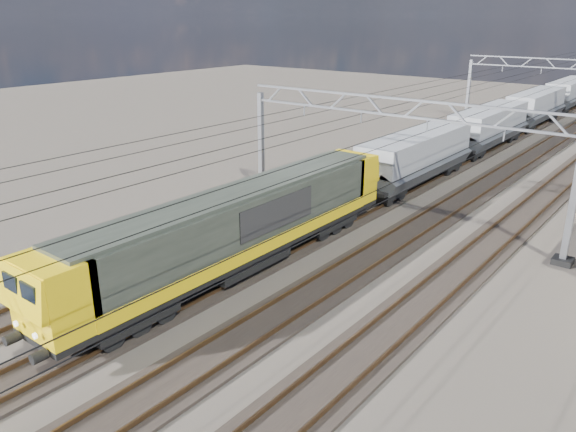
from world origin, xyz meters
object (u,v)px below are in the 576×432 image
Objects in this scene: catenary_gantry_mid at (391,156)px; hopper_wagon_mid at (489,125)px; locomotive at (241,225)px; hopper_wagon_third at (536,105)px; hopper_wagon_lead at (416,155)px; hopper_wagon_fourth at (569,92)px; catenary_gantry_far at (559,91)px.

catenary_gantry_mid is 21.92m from hopper_wagon_mid.
locomotive reaches higher than hopper_wagon_third.
hopper_wagon_third is at bearing 93.18° from catenary_gantry_mid.
hopper_wagon_lead is (-2.00, 7.56, -1.67)m from catenary_gantry_mid.
hopper_wagon_third is (0.00, 14.20, 0.00)m from hopper_wagon_mid.
hopper_wagon_fourth is at bearing 90.00° from hopper_wagon_lead.
catenary_gantry_mid is 1.53× the size of hopper_wagon_mid.
catenary_gantry_mid and catenary_gantry_far have the same top height.
hopper_wagon_lead is (-2.00, -28.44, -1.67)m from catenary_gantry_far.
catenary_gantry_far is 1.53× the size of hopper_wagon_fourth.
catenary_gantry_far is 28.56m from hopper_wagon_lead.
catenary_gantry_far is at bearing 1.10° from hopper_wagon_third.
catenary_gantry_mid reaches higher than hopper_wagon_fourth.
hopper_wagon_mid is at bearing 95.25° from catenary_gantry_mid.
locomotive is 31.90m from hopper_wagon_mid.
locomotive is at bearing -101.16° from catenary_gantry_mid.
catenary_gantry_mid is at bearing -90.00° from catenary_gantry_far.
hopper_wagon_mid is at bearing 90.00° from hopper_wagon_lead.
hopper_wagon_fourth is (0.00, 28.40, 0.00)m from hopper_wagon_mid.
hopper_wagon_fourth is at bearing 90.00° from locomotive.
hopper_wagon_mid is at bearing 90.00° from locomotive.
hopper_wagon_lead is at bearing -90.00° from hopper_wagon_fourth.
hopper_wagon_third is at bearing 90.00° from hopper_wagon_mid.
hopper_wagon_lead is at bearing -90.00° from hopper_wagon_third.
catenary_gantry_mid is 0.94× the size of locomotive.
hopper_wagon_mid is 1.00× the size of hopper_wagon_third.
locomotive is 1.62× the size of hopper_wagon_third.
locomotive is at bearing -90.00° from hopper_wagon_lead.
hopper_wagon_fourth is (-2.00, 50.16, -1.67)m from catenary_gantry_mid.
locomotive is 1.62× the size of hopper_wagon_mid.
catenary_gantry_far is 14.48m from hopper_wagon_mid.
hopper_wagon_mid is (0.00, 14.20, 0.00)m from hopper_wagon_lead.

